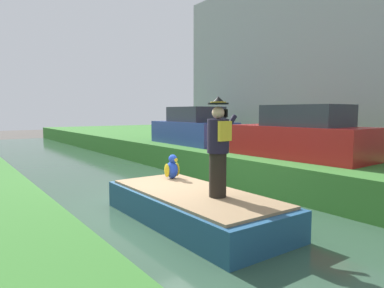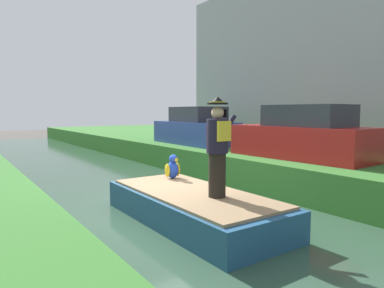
{
  "view_description": "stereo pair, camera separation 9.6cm",
  "coord_description": "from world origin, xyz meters",
  "px_view_note": "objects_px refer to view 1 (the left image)",
  "views": [
    {
      "loc": [
        -3.95,
        -6.48,
        2.29
      ],
      "look_at": [
        0.25,
        -0.6,
        1.61
      ],
      "focal_mm": 32.49,
      "sensor_mm": 36.0,
      "label": 1
    },
    {
      "loc": [
        -3.87,
        -6.54,
        2.29
      ],
      "look_at": [
        0.25,
        -0.6,
        1.61
      ],
      "focal_mm": 32.49,
      "sensor_mm": 36.0,
      "label": 2
    }
  ],
  "objects_px": {
    "person_pirate": "(218,147)",
    "parrot_plush": "(172,168)",
    "boat": "(193,207)",
    "parked_car_red": "(301,136)",
    "parked_car_blue": "(193,128)"
  },
  "relations": [
    {
      "from": "person_pirate",
      "to": "parrot_plush",
      "type": "relative_size",
      "value": 3.25
    },
    {
      "from": "person_pirate",
      "to": "boat",
      "type": "bearing_deg",
      "value": 114.97
    },
    {
      "from": "person_pirate",
      "to": "parrot_plush",
      "type": "distance_m",
      "value": 2.13
    },
    {
      "from": "parked_car_red",
      "to": "parked_car_blue",
      "type": "xyz_separation_m",
      "value": [
        0.0,
        5.28,
        0.0
      ]
    },
    {
      "from": "parrot_plush",
      "to": "parked_car_blue",
      "type": "relative_size",
      "value": 0.14
    },
    {
      "from": "parrot_plush",
      "to": "parked_car_blue",
      "type": "height_order",
      "value": "parked_car_blue"
    },
    {
      "from": "boat",
      "to": "parrot_plush",
      "type": "distance_m",
      "value": 1.54
    },
    {
      "from": "boat",
      "to": "parked_car_blue",
      "type": "bearing_deg",
      "value": 54.29
    },
    {
      "from": "parrot_plush",
      "to": "parked_car_red",
      "type": "xyz_separation_m",
      "value": [
        3.93,
        -0.66,
        0.65
      ]
    },
    {
      "from": "boat",
      "to": "parked_car_blue",
      "type": "xyz_separation_m",
      "value": [
        4.31,
        6.0,
        1.2
      ]
    },
    {
      "from": "person_pirate",
      "to": "parked_car_blue",
      "type": "xyz_separation_m",
      "value": [
        4.19,
        6.62,
        -0.03
      ]
    },
    {
      "from": "boat",
      "to": "parrot_plush",
      "type": "bearing_deg",
      "value": 74.5
    },
    {
      "from": "boat",
      "to": "parrot_plush",
      "type": "relative_size",
      "value": 7.37
    },
    {
      "from": "person_pirate",
      "to": "parked_car_red",
      "type": "xyz_separation_m",
      "value": [
        4.19,
        1.34,
        -0.03
      ]
    },
    {
      "from": "parked_car_red",
      "to": "person_pirate",
      "type": "bearing_deg",
      "value": -162.22
    }
  ]
}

